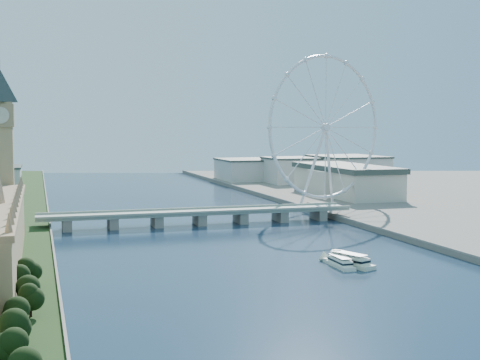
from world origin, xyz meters
name	(u,v)px	position (x,y,z in m)	size (l,w,h in m)	color
tree_row	(22,330)	(-113.00, 50.00, 8.57)	(7.79, 167.79, 18.93)	black
big_ben	(1,129)	(-128.00, 278.00, 66.57)	(20.02, 20.02, 110.00)	tan
westminster_bridge	(199,215)	(0.00, 300.00, 6.63)	(220.00, 22.00, 9.50)	gray
london_eye	(326,128)	(119.98, 355.08, 67.52)	(113.60, 39.12, 124.30)	silver
county_hall	(345,198)	(175.00, 430.00, 0.00)	(54.00, 144.00, 35.00)	beige
city_skyline	(179,174)	(39.22, 560.08, 16.96)	(505.00, 280.00, 32.00)	beige
tour_boat_near	(340,267)	(32.25, 141.03, 0.00)	(6.64, 26.17, 5.75)	white
tour_boat_far	(349,266)	(37.44, 141.85, 0.00)	(8.02, 31.29, 6.93)	silver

